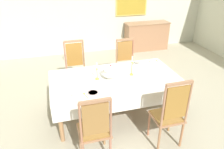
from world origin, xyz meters
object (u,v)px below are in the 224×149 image
at_px(chair_north_a, 76,68).
at_px(spoon_secondary, 157,61).
at_px(candlestick_east, 132,68).
at_px(bowl_far_right, 136,64).
at_px(soup_tureen, 111,71).
at_px(bowl_near_right, 153,62).
at_px(candlestick_west, 97,73).
at_px(bowl_far_left, 77,94).
at_px(bowl_near_left, 93,93).
at_px(spoon_primary, 85,94).
at_px(sideboard, 147,36).
at_px(chair_south_b, 170,113).
at_px(dining_table, 115,81).
at_px(chair_north_b, 126,63).
at_px(chair_south_a, 95,128).

relative_size(chair_north_a, spoon_secondary, 6.56).
relative_size(candlestick_east, bowl_far_right, 2.50).
xyz_separation_m(soup_tureen, bowl_near_right, (1.00, 0.42, -0.10)).
relative_size(candlestick_west, bowl_far_left, 1.72).
distance_m(candlestick_west, bowl_near_left, 0.50).
distance_m(spoon_primary, sideboard, 4.43).
bearing_deg(candlestick_west, bowl_near_left, -109.81).
bearing_deg(soup_tureen, chair_south_b, -57.15).
bearing_deg(candlestick_west, spoon_primary, -123.69).
bearing_deg(bowl_near_left, candlestick_west, 70.19).
relative_size(chair_north_a, bowl_near_left, 6.70).
distance_m(chair_south_b, bowl_near_left, 1.18).
relative_size(chair_south_b, spoon_primary, 6.78).
bearing_deg(spoon_primary, candlestick_west, 42.46).
bearing_deg(chair_north_a, bowl_far_left, 83.78).
relative_size(dining_table, bowl_far_left, 12.06).
bearing_deg(candlestick_east, bowl_near_right, 34.05).
distance_m(candlestick_west, bowl_near_right, 1.32).
distance_m(spoon_primary, spoon_secondary, 1.86).
bearing_deg(spoon_primary, chair_north_a, 74.83).
relative_size(bowl_far_left, bowl_far_right, 1.28).
height_order(chair_south_b, bowl_far_right, chair_south_b).
bearing_deg(bowl_near_right, dining_table, -155.94).
bearing_deg(candlestick_west, candlestick_east, 0.00).
bearing_deg(bowl_far_left, bowl_far_right, 32.23).
bearing_deg(spoon_primary, soup_tureen, 25.24).
height_order(chair_north_b, sideboard, chair_north_b).
bearing_deg(bowl_near_left, chair_south_b, -26.58).
xyz_separation_m(chair_north_b, bowl_far_left, (-1.28, -1.38, 0.23)).
bearing_deg(chair_north_a, chair_north_b, 179.81).
relative_size(soup_tureen, spoon_secondary, 1.77).
bearing_deg(chair_south_b, bowl_near_left, 153.42).
relative_size(bowl_far_left, spoon_primary, 1.06).
distance_m(chair_south_a, soup_tureen, 1.15).
height_order(bowl_near_left, bowl_far_left, bowl_near_left).
xyz_separation_m(candlestick_east, bowl_far_left, (-1.04, -0.40, -0.13)).
xyz_separation_m(dining_table, chair_north_b, (0.56, 0.98, -0.14)).
height_order(soup_tureen, bowl_near_left, soup_tureen).
height_order(dining_table, bowl_near_right, bowl_near_right).
bearing_deg(dining_table, chair_south_b, -60.20).
bearing_deg(spoon_secondary, chair_south_a, -132.32).
distance_m(bowl_far_left, spoon_primary, 0.12).
height_order(chair_south_b, chair_north_b, chair_south_b).
relative_size(spoon_primary, spoon_secondary, 0.98).
height_order(chair_south_a, chair_north_b, chair_south_a).
height_order(bowl_near_left, spoon_primary, bowl_near_left).
height_order(bowl_far_left, bowl_far_right, bowl_far_left).
relative_size(chair_south_a, sideboard, 0.77).
bearing_deg(bowl_near_right, spoon_primary, -151.07).
bearing_deg(chair_north_a, candlestick_west, 104.66).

